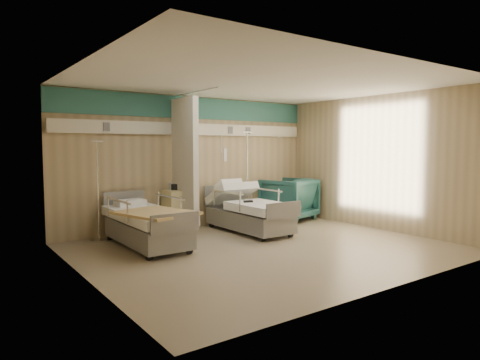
% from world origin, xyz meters
% --- Properties ---
extents(ground, '(6.00, 5.00, 0.00)m').
position_xyz_m(ground, '(0.00, 0.00, 0.00)').
color(ground, gray).
rests_on(ground, ground).
extents(room_walls, '(6.04, 5.04, 2.82)m').
position_xyz_m(room_walls, '(-0.03, 0.25, 1.86)').
color(room_walls, tan).
rests_on(room_walls, ground).
extents(bed_right, '(1.00, 2.16, 0.63)m').
position_xyz_m(bed_right, '(0.60, 1.30, 0.32)').
color(bed_right, white).
rests_on(bed_right, ground).
extents(bed_left, '(1.00, 2.16, 0.63)m').
position_xyz_m(bed_left, '(-1.60, 1.30, 0.32)').
color(bed_left, white).
rests_on(bed_left, ground).
extents(bedside_cabinet, '(0.50, 0.48, 0.85)m').
position_xyz_m(bedside_cabinet, '(-0.55, 2.20, 0.42)').
color(bedside_cabinet, beige).
rests_on(bedside_cabinet, ground).
extents(visitor_armchair, '(1.30, 1.33, 0.99)m').
position_xyz_m(visitor_armchair, '(2.23, 1.90, 0.50)').
color(visitor_armchair, '#215250').
rests_on(visitor_armchair, ground).
extents(waffle_blanket, '(0.75, 0.70, 0.07)m').
position_xyz_m(waffle_blanket, '(2.22, 1.91, 1.03)').
color(waffle_blanket, silver).
rests_on(waffle_blanket, visitor_armchair).
extents(iv_stand_right, '(0.37, 0.37, 2.07)m').
position_xyz_m(iv_stand_right, '(1.15, 2.10, 0.42)').
color(iv_stand_right, silver).
rests_on(iv_stand_right, ground).
extents(iv_stand_left, '(0.33, 0.33, 1.84)m').
position_xyz_m(iv_stand_left, '(-2.15, 2.21, 0.38)').
color(iv_stand_left, silver).
rests_on(iv_stand_left, ground).
extents(call_remote, '(0.19, 0.13, 0.04)m').
position_xyz_m(call_remote, '(0.47, 1.14, 0.65)').
color(call_remote, black).
rests_on(call_remote, bed_right).
extents(tan_blanket, '(1.25, 1.42, 0.04)m').
position_xyz_m(tan_blanket, '(-1.63, 0.84, 0.65)').
color(tan_blanket, tan).
rests_on(tan_blanket, bed_left).
extents(toiletry_bag, '(0.26, 0.21, 0.12)m').
position_xyz_m(toiletry_bag, '(-0.54, 2.23, 0.91)').
color(toiletry_bag, black).
rests_on(toiletry_bag, bedside_cabinet).
extents(white_cup, '(0.10, 0.10, 0.14)m').
position_xyz_m(white_cup, '(-0.61, 2.34, 0.92)').
color(white_cup, white).
rests_on(white_cup, bedside_cabinet).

